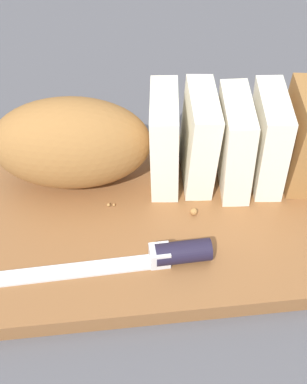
% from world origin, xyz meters
% --- Properties ---
extents(ground_plane, '(3.00, 3.00, 0.00)m').
position_xyz_m(ground_plane, '(0.00, 0.00, 0.00)').
color(ground_plane, '#4C4C51').
extents(cutting_board, '(0.41, 0.26, 0.02)m').
position_xyz_m(cutting_board, '(0.00, 0.00, 0.01)').
color(cutting_board, brown).
rests_on(cutting_board, ground_plane).
extents(bread_loaf, '(0.37, 0.11, 0.11)m').
position_xyz_m(bread_loaf, '(-0.00, 0.05, 0.07)').
color(bread_loaf, '#996633').
rests_on(bread_loaf, cutting_board).
extents(bread_knife, '(0.27, 0.03, 0.02)m').
position_xyz_m(bread_knife, '(-0.01, -0.07, 0.03)').
color(bread_knife, silver).
rests_on(bread_knife, cutting_board).
extents(crumb_near_knife, '(0.00, 0.00, 0.00)m').
position_xyz_m(crumb_near_knife, '(-0.05, 0.01, 0.02)').
color(crumb_near_knife, '#A8753D').
rests_on(crumb_near_knife, cutting_board).
extents(crumb_near_loaf, '(0.01, 0.01, 0.01)m').
position_xyz_m(crumb_near_loaf, '(0.04, -0.01, 0.02)').
color(crumb_near_loaf, '#A8753D').
rests_on(crumb_near_loaf, cutting_board).
extents(crumb_stray_left, '(0.01, 0.01, 0.01)m').
position_xyz_m(crumb_stray_left, '(-0.05, 0.06, 0.02)').
color(crumb_stray_left, '#A8753D').
rests_on(crumb_stray_left, cutting_board).
extents(crumb_stray_right, '(0.00, 0.00, 0.00)m').
position_xyz_m(crumb_stray_right, '(-0.04, 0.01, 0.02)').
color(crumb_stray_right, '#A8753D').
rests_on(crumb_stray_right, cutting_board).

